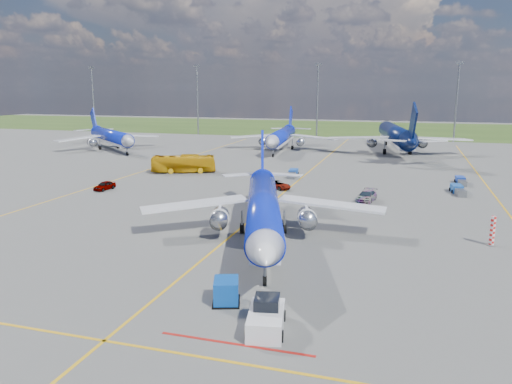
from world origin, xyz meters
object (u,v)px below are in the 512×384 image
(apron_bus, at_px, (184,164))
(baggage_tug_c, at_px, (293,173))
(warning_post, at_px, (492,231))
(service_car_c, at_px, (367,196))
(uld_container, at_px, (226,291))
(service_car_a, at_px, (105,186))
(pushback_tug, at_px, (266,317))
(baggage_tug_w, at_px, (458,190))
(service_car_b, at_px, (278,185))
(baggage_tug_e, at_px, (461,181))
(bg_jet_n, at_px, (395,153))
(main_airliner, at_px, (263,239))
(bg_jet_nw, at_px, (112,150))
(bg_jet_nnw, at_px, (282,150))

(apron_bus, xyz_separation_m, baggage_tug_c, (20.32, 1.79, -1.11))
(warning_post, relative_size, service_car_c, 0.58)
(uld_container, relative_size, service_car_a, 0.56)
(service_car_a, bearing_deg, pushback_tug, -39.61)
(uld_container, distance_m, baggage_tug_w, 50.10)
(service_car_b, distance_m, baggage_tug_e, 30.45)
(uld_container, distance_m, baggage_tug_e, 58.14)
(apron_bus, bearing_deg, bg_jet_n, -63.34)
(service_car_b, height_order, service_car_c, service_car_c)
(bg_jet_n, relative_size, service_car_a, 11.82)
(service_car_b, relative_size, baggage_tug_c, 0.85)
(main_airliner, relative_size, baggage_tug_c, 7.03)
(apron_bus, bearing_deg, baggage_tug_c, -106.77)
(main_airliner, bearing_deg, bg_jet_nw, 116.50)
(bg_jet_n, relative_size, pushback_tug, 7.66)
(apron_bus, distance_m, service_car_c, 37.42)
(service_car_b, relative_size, service_car_c, 0.87)
(service_car_a, height_order, baggage_tug_w, service_car_a)
(baggage_tug_w, bearing_deg, pushback_tug, -115.01)
(warning_post, relative_size, main_airliner, 0.08)
(uld_container, distance_m, apron_bus, 58.17)
(warning_post, height_order, apron_bus, apron_bus)
(bg_jet_nnw, relative_size, service_car_a, 9.68)
(baggage_tug_c, bearing_deg, bg_jet_n, 61.76)
(main_airliner, relative_size, baggage_tug_w, 7.01)
(bg_jet_nw, height_order, service_car_b, bg_jet_nw)
(warning_post, distance_m, baggage_tug_w, 25.70)
(service_car_c, bearing_deg, apron_bus, 166.51)
(main_airliner, distance_m, service_car_b, 26.44)
(bg_jet_nw, height_order, baggage_tug_c, bg_jet_nw)
(baggage_tug_w, relative_size, baggage_tug_e, 1.10)
(baggage_tug_e, bearing_deg, baggage_tug_w, -101.05)
(bg_jet_n, xyz_separation_m, service_car_a, (-41.46, -59.56, 0.68))
(service_car_b, bearing_deg, bg_jet_nnw, 41.24)
(main_airliner, relative_size, service_car_b, 8.24)
(service_car_b, distance_m, baggage_tug_w, 26.93)
(warning_post, distance_m, bg_jet_nw, 98.17)
(service_car_b, bearing_deg, warning_post, -99.70)
(service_car_a, bearing_deg, service_car_c, 10.76)
(pushback_tug, xyz_separation_m, baggage_tug_e, (16.85, 57.40, -0.32))
(bg_jet_nw, distance_m, bg_jet_n, 70.36)
(pushback_tug, xyz_separation_m, baggage_tug_c, (-11.02, 56.20, -0.28))
(bg_jet_nnw, bearing_deg, uld_container, -83.83)
(warning_post, relative_size, bg_jet_nw, 0.08)
(baggage_tug_w, xyz_separation_m, baggage_tug_e, (1.13, 8.21, -0.04))
(service_car_a, distance_m, service_car_b, 26.71)
(apron_bus, xyz_separation_m, service_car_a, (-4.81, -18.20, -0.97))
(warning_post, bearing_deg, service_car_b, 142.43)
(bg_jet_nnw, bearing_deg, service_car_b, -81.99)
(bg_jet_nw, height_order, apron_bus, bg_jet_nw)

